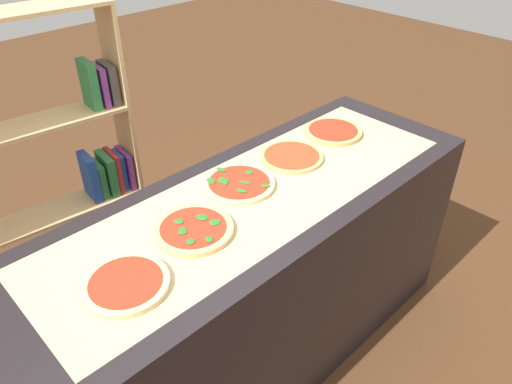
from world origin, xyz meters
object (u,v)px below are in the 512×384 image
object	(u,v)px
pizza_plain_3	(292,156)
bookshelf	(69,170)
pizza_plain_4	(333,131)
pizza_spinach_1	(193,229)
pizza_plain_0	(126,284)
pizza_spinach_2	(239,184)

from	to	relation	value
pizza_plain_3	bookshelf	bearing A→B (deg)	123.53
bookshelf	pizza_plain_4	bearing A→B (deg)	-44.57
pizza_spinach_1	bookshelf	xyz separation A→B (m)	(0.00, 1.06, -0.23)
pizza_plain_3	pizza_plain_0	bearing A→B (deg)	-169.68
pizza_spinach_2	pizza_plain_4	world-z (taller)	pizza_spinach_2
pizza_plain_0	pizza_plain_3	size ratio (longest dim) A/B	0.97
pizza_plain_0	pizza_spinach_1	bearing A→B (deg)	11.90
pizza_plain_4	bookshelf	bearing A→B (deg)	135.43
pizza_spinach_2	bookshelf	bearing A→B (deg)	108.26
pizza_spinach_1	pizza_spinach_2	distance (m)	0.33
pizza_plain_0	pizza_spinach_2	bearing A→B (deg)	15.30
pizza_spinach_1	pizza_plain_3	xyz separation A→B (m)	(0.64, 0.11, -0.00)
bookshelf	pizza_plain_0	bearing A→B (deg)	-105.80
pizza_plain_0	pizza_spinach_2	world-z (taller)	pizza_spinach_2
pizza_spinach_1	pizza_plain_3	bearing A→B (deg)	9.53
pizza_spinach_1	pizza_plain_3	world-z (taller)	pizza_spinach_1
pizza_plain_0	bookshelf	xyz separation A→B (m)	(0.32, 1.13, -0.23)
pizza_plain_3	bookshelf	world-z (taller)	bookshelf
pizza_spinach_1	pizza_plain_3	distance (m)	0.64
pizza_plain_0	bookshelf	distance (m)	1.20
pizza_spinach_1	pizza_plain_4	bearing A→B (deg)	7.50
pizza_spinach_2	pizza_plain_3	world-z (taller)	pizza_spinach_2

